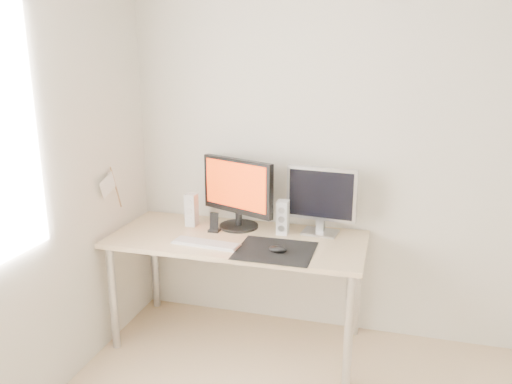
{
  "coord_description": "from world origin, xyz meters",
  "views": [
    {
      "loc": [
        -0.02,
        -1.44,
        1.83
      ],
      "look_at": [
        -0.83,
        1.47,
        1.01
      ],
      "focal_mm": 35.0,
      "sensor_mm": 36.0,
      "label": 1
    }
  ],
  "objects_px": {
    "main_monitor": "(238,191)",
    "keyboard": "(206,243)",
    "speaker_left": "(192,210)",
    "mouse": "(278,249)",
    "desk": "(237,249)",
    "speaker_right": "(283,217)",
    "phone_dock": "(214,226)",
    "second_monitor": "(321,198)"
  },
  "relations": [
    {
      "from": "main_monitor",
      "to": "speaker_left",
      "type": "relative_size",
      "value": 2.38
    },
    {
      "from": "speaker_left",
      "to": "main_monitor",
      "type": "bearing_deg",
      "value": 7.29
    },
    {
      "from": "mouse",
      "to": "desk",
      "type": "bearing_deg",
      "value": 148.05
    },
    {
      "from": "second_monitor",
      "to": "speaker_right",
      "type": "distance_m",
      "value": 0.27
    },
    {
      "from": "main_monitor",
      "to": "keyboard",
      "type": "relative_size",
      "value": 1.22
    },
    {
      "from": "phone_dock",
      "to": "speaker_left",
      "type": "bearing_deg",
      "value": 157.98
    },
    {
      "from": "main_monitor",
      "to": "phone_dock",
      "type": "height_order",
      "value": "main_monitor"
    },
    {
      "from": "desk",
      "to": "second_monitor",
      "type": "height_order",
      "value": "second_monitor"
    },
    {
      "from": "main_monitor",
      "to": "speaker_left",
      "type": "distance_m",
      "value": 0.35
    },
    {
      "from": "second_monitor",
      "to": "speaker_right",
      "type": "bearing_deg",
      "value": -163.25
    },
    {
      "from": "keyboard",
      "to": "main_monitor",
      "type": "bearing_deg",
      "value": 75.25
    },
    {
      "from": "speaker_left",
      "to": "phone_dock",
      "type": "xyz_separation_m",
      "value": [
        0.19,
        -0.08,
        -0.07
      ]
    },
    {
      "from": "keyboard",
      "to": "phone_dock",
      "type": "xyz_separation_m",
      "value": [
        -0.03,
        0.23,
        0.03
      ]
    },
    {
      "from": "speaker_right",
      "to": "keyboard",
      "type": "xyz_separation_m",
      "value": [
        -0.41,
        -0.31,
        -0.1
      ]
    },
    {
      "from": "second_monitor",
      "to": "main_monitor",
      "type": "bearing_deg",
      "value": -176.74
    },
    {
      "from": "speaker_left",
      "to": "mouse",
      "type": "bearing_deg",
      "value": -25.96
    },
    {
      "from": "mouse",
      "to": "main_monitor",
      "type": "height_order",
      "value": "main_monitor"
    },
    {
      "from": "desk",
      "to": "speaker_right",
      "type": "relative_size",
      "value": 7.26
    },
    {
      "from": "desk",
      "to": "mouse",
      "type": "bearing_deg",
      "value": -31.95
    },
    {
      "from": "second_monitor",
      "to": "keyboard",
      "type": "height_order",
      "value": "second_monitor"
    },
    {
      "from": "desk",
      "to": "keyboard",
      "type": "height_order",
      "value": "keyboard"
    },
    {
      "from": "desk",
      "to": "second_monitor",
      "type": "bearing_deg",
      "value": 22.74
    },
    {
      "from": "main_monitor",
      "to": "phone_dock",
      "type": "distance_m",
      "value": 0.27
    },
    {
      "from": "second_monitor",
      "to": "phone_dock",
      "type": "xyz_separation_m",
      "value": [
        -0.67,
        -0.15,
        -0.2
      ]
    },
    {
      "from": "mouse",
      "to": "second_monitor",
      "type": "distance_m",
      "value": 0.49
    },
    {
      "from": "mouse",
      "to": "speaker_left",
      "type": "xyz_separation_m",
      "value": [
        -0.67,
        0.33,
        0.09
      ]
    },
    {
      "from": "mouse",
      "to": "main_monitor",
      "type": "relative_size",
      "value": 0.21
    },
    {
      "from": "desk",
      "to": "main_monitor",
      "type": "distance_m",
      "value": 0.38
    },
    {
      "from": "mouse",
      "to": "speaker_left",
      "type": "bearing_deg",
      "value": 154.04
    },
    {
      "from": "mouse",
      "to": "desk",
      "type": "relative_size",
      "value": 0.07
    },
    {
      "from": "desk",
      "to": "second_monitor",
      "type": "xyz_separation_m",
      "value": [
        0.49,
        0.21,
        0.32
      ]
    },
    {
      "from": "mouse",
      "to": "speaker_left",
      "type": "height_order",
      "value": "speaker_left"
    },
    {
      "from": "keyboard",
      "to": "phone_dock",
      "type": "distance_m",
      "value": 0.24
    },
    {
      "from": "desk",
      "to": "speaker_right",
      "type": "height_order",
      "value": "speaker_right"
    },
    {
      "from": "main_monitor",
      "to": "phone_dock",
      "type": "xyz_separation_m",
      "value": [
        -0.12,
        -0.12,
        -0.22
      ]
    },
    {
      "from": "phone_dock",
      "to": "main_monitor",
      "type": "bearing_deg",
      "value": 42.79
    },
    {
      "from": "mouse",
      "to": "speaker_left",
      "type": "distance_m",
      "value": 0.75
    },
    {
      "from": "main_monitor",
      "to": "phone_dock",
      "type": "bearing_deg",
      "value": -137.21
    },
    {
      "from": "second_monitor",
      "to": "speaker_left",
      "type": "height_order",
      "value": "second_monitor"
    },
    {
      "from": "speaker_right",
      "to": "phone_dock",
      "type": "relative_size",
      "value": 1.72
    },
    {
      "from": "speaker_right",
      "to": "phone_dock",
      "type": "xyz_separation_m",
      "value": [
        -0.44,
        -0.08,
        -0.07
      ]
    },
    {
      "from": "main_monitor",
      "to": "keyboard",
      "type": "bearing_deg",
      "value": -104.75
    }
  ]
}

